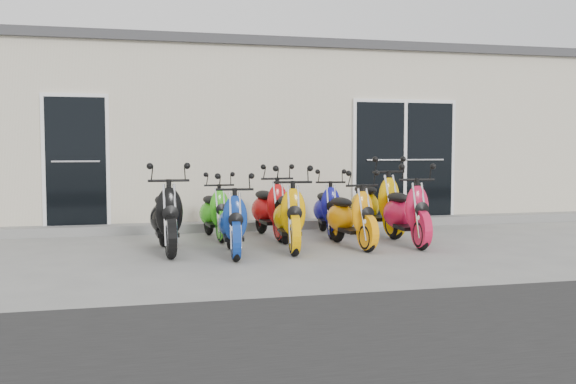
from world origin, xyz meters
name	(u,v)px	position (x,y,z in m)	size (l,w,h in m)	color
ground	(298,247)	(0.00, 0.00, 0.00)	(80.00, 80.00, 0.00)	gray
asphalt_strip	(523,382)	(0.00, -5.50, 0.00)	(80.00, 5.00, 0.00)	black
building	(239,140)	(0.00, 5.20, 1.60)	(14.00, 6.00, 3.20)	beige
roof_cap	(239,63)	(0.00, 5.20, 3.28)	(14.20, 6.20, 0.16)	#3F3F42
front_step	(269,225)	(0.00, 2.02, 0.07)	(14.00, 0.40, 0.15)	gray
door_left	(76,158)	(-3.20, 2.17, 1.26)	(1.07, 0.08, 2.22)	black
door_right	(404,157)	(2.60, 2.17, 1.26)	(2.02, 0.08, 2.22)	black
scooter_front_black	(166,207)	(-1.86, -0.08, 0.62)	(0.61, 1.68, 1.24)	black
scooter_front_blue	(233,214)	(-1.02, -0.50, 0.56)	(0.55, 1.50, 1.11)	navy
scooter_front_orange_a	(290,207)	(-0.18, -0.25, 0.60)	(0.59, 1.62, 1.20)	#EFA600
scooter_front_orange_b	(351,208)	(0.73, -0.21, 0.56)	(0.55, 1.52, 1.12)	#FF9907
scooter_front_red	(407,204)	(1.60, -0.18, 0.60)	(0.60, 1.64, 1.21)	red
scooter_back_green	(215,205)	(-1.06, 1.08, 0.53)	(0.52, 1.44, 1.06)	green
scooter_back_red	(270,201)	(-0.19, 1.00, 0.59)	(0.58, 1.60, 1.18)	red
scooter_back_blue	(327,202)	(0.77, 1.06, 0.55)	(0.54, 1.48, 1.09)	#12138B
scooter_back_yellow	(376,195)	(1.56, 0.92, 0.65)	(0.64, 1.75, 1.30)	#DAA000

